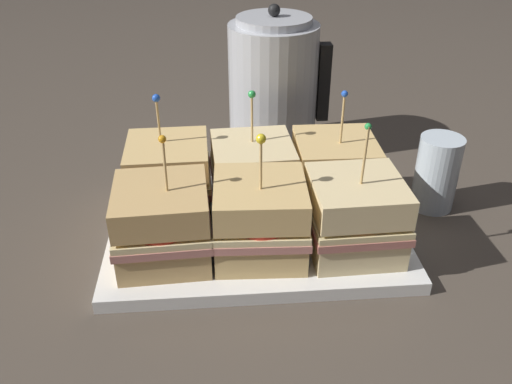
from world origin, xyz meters
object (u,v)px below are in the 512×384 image
Objects in this scene: drinking_glass at (437,173)px; sandwich_back_center at (252,173)px; sandwich_front_center at (259,219)px; sandwich_front_left at (163,224)px; sandwich_back_right at (334,170)px; serving_platter at (256,230)px; sandwich_back_left at (169,176)px; sandwich_front_right at (355,216)px; kettle_steel at (273,88)px.

sandwich_back_center is at bearing 178.99° from drinking_glass.
drinking_glass is (0.27, 0.12, -0.01)m from sandwich_front_center.
drinking_glass is (0.39, 0.12, -0.01)m from sandwich_front_left.
sandwich_front_left is 0.99× the size of sandwich_back_right.
sandwich_front_left and sandwich_front_center have the same top height.
sandwich_back_right is at bearing 26.73° from serving_platter.
sandwich_front_center reaches higher than sandwich_back_left.
sandwich_front_right is at bearing -0.42° from sandwich_front_left.
sandwich_back_center is at bearing 91.32° from serving_platter.
drinking_glass is at bearing 16.47° from sandwich_front_left.
sandwich_back_center is (-0.12, 0.12, -0.00)m from sandwich_front_right.
sandwich_front_right is at bearing -45.30° from sandwich_back_center.
sandwich_front_left is at bearing -134.55° from sandwich_back_center.
sandwich_front_center is at bearing -91.52° from serving_platter.
drinking_glass is (0.39, -0.00, -0.01)m from sandwich_back_left.
sandwich_back_center is 0.27m from drinking_glass.
serving_platter is at bearing -153.27° from sandwich_back_right.
kettle_steel is at bearing 107.95° from sandwich_back_right.
sandwich_front_left is at bearing -179.72° from sandwich_front_center.
sandwich_front_left is 0.41m from drinking_glass.
drinking_glass is at bearing -1.01° from sandwich_back_center.
sandwich_back_center is at bearing -179.84° from sandwich_back_right.
sandwich_front_right is 1.04× the size of sandwich_back_right.
sandwich_front_left is 1.49× the size of drinking_glass.
sandwich_front_left is 0.17m from sandwich_back_center.
serving_platter is 0.15m from sandwich_front_right.
serving_platter is at bearing 152.36° from sandwich_front_right.
serving_platter is 1.56× the size of kettle_steel.
sandwich_back_center is 0.12m from sandwich_back_right.
sandwich_back_right is (0.12, 0.00, -0.00)m from sandwich_back_center.
sandwich_front_left is 0.24m from sandwich_front_right.
sandwich_front_right is 0.70× the size of kettle_steel.
kettle_steel is 2.26× the size of drinking_glass.
kettle_steel is at bearing 62.38° from sandwich_front_left.
sandwich_back_right reaches higher than sandwich_back_center.
sandwich_front_center is 0.99× the size of sandwich_back_right.
kettle_steel is 0.31m from drinking_glass.
sandwich_back_left and sandwich_back_center have the same top height.
serving_platter is 3.52× the size of drinking_glass.
sandwich_front_center reaches higher than sandwich_back_center.
sandwich_back_left is 0.39m from drinking_glass.
sandwich_back_left is at bearing 179.40° from drinking_glass.
sandwich_back_left is 0.24m from sandwich_back_right.
sandwich_front_right is at bearing -142.26° from drinking_glass.
kettle_steel is (-0.07, 0.33, 0.05)m from sandwich_front_right.
kettle_steel reaches higher than sandwich_back_center.
sandwich_front_left reaches higher than serving_platter.
sandwich_back_right reaches higher than sandwich_front_left.
sandwich_back_center is at bearing 0.35° from sandwich_back_left.
sandwich_back_left is 0.66× the size of kettle_steel.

